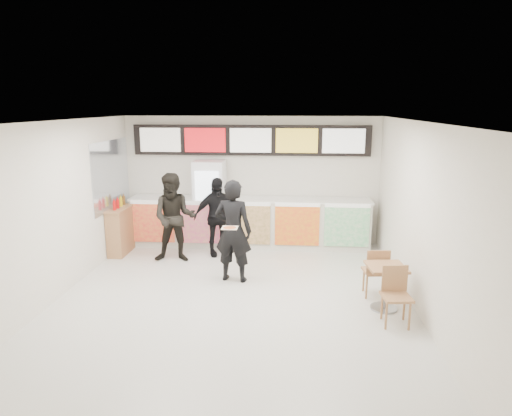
# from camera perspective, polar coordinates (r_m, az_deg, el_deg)

# --- Properties ---
(floor) EXTENTS (7.00, 7.00, 0.00)m
(floor) POSITION_cam_1_polar(r_m,az_deg,el_deg) (7.94, -2.91, -11.43)
(floor) COLOR beige
(floor) RESTS_ON ground
(ceiling) EXTENTS (7.00, 7.00, 0.00)m
(ceiling) POSITION_cam_1_polar(r_m,az_deg,el_deg) (7.24, -3.19, 10.77)
(ceiling) COLOR white
(ceiling) RESTS_ON wall_back
(wall_back) EXTENTS (6.00, 0.00, 6.00)m
(wall_back) POSITION_cam_1_polar(r_m,az_deg,el_deg) (10.86, -0.61, 3.50)
(wall_back) COLOR silver
(wall_back) RESTS_ON floor
(wall_left) EXTENTS (0.00, 7.00, 7.00)m
(wall_left) POSITION_cam_1_polar(r_m,az_deg,el_deg) (8.38, -23.82, -0.39)
(wall_left) COLOR silver
(wall_left) RESTS_ON floor
(wall_right) EXTENTS (0.00, 7.00, 7.00)m
(wall_right) POSITION_cam_1_polar(r_m,az_deg,el_deg) (7.66, 19.82, -1.22)
(wall_right) COLOR silver
(wall_right) RESTS_ON floor
(service_counter) EXTENTS (5.56, 0.77, 1.14)m
(service_counter) POSITION_cam_1_polar(r_m,az_deg,el_deg) (10.65, -0.79, -1.78)
(service_counter) COLOR silver
(service_counter) RESTS_ON floor
(menu_board) EXTENTS (5.50, 0.14, 0.70)m
(menu_board) POSITION_cam_1_polar(r_m,az_deg,el_deg) (10.66, -0.66, 8.47)
(menu_board) COLOR black
(menu_board) RESTS_ON wall_back
(drinks_fridge) EXTENTS (0.70, 0.67, 2.00)m
(drinks_fridge) POSITION_cam_1_polar(r_m,az_deg,el_deg) (10.70, -5.78, 0.58)
(drinks_fridge) COLOR white
(drinks_fridge) RESTS_ON floor
(mirror_panel) EXTENTS (0.01, 2.00, 1.50)m
(mirror_panel) POSITION_cam_1_polar(r_m,az_deg,el_deg) (10.51, -17.63, 3.97)
(mirror_panel) COLOR #B2B7BF
(mirror_panel) RESTS_ON wall_left
(customer_main) EXTENTS (0.77, 0.57, 1.93)m
(customer_main) POSITION_cam_1_polar(r_m,az_deg,el_deg) (8.47, -2.88, -2.88)
(customer_main) COLOR black
(customer_main) RESTS_ON floor
(customer_left) EXTENTS (0.97, 0.79, 1.88)m
(customer_left) POSITION_cam_1_polar(r_m,az_deg,el_deg) (9.69, -10.17, -1.22)
(customer_left) COLOR black
(customer_left) RESTS_ON floor
(customer_mid) EXTENTS (1.10, 0.80, 1.73)m
(customer_mid) POSITION_cam_1_polar(r_m,az_deg,el_deg) (9.98, -4.95, -1.09)
(customer_mid) COLOR black
(customer_mid) RESTS_ON floor
(pizza_slice) EXTENTS (0.36, 0.36, 0.02)m
(pizza_slice) POSITION_cam_1_polar(r_m,az_deg,el_deg) (7.99, -3.31, -2.44)
(pizza_slice) COLOR beige
(pizza_slice) RESTS_ON customer_main
(cafe_table) EXTENTS (0.65, 1.54, 0.88)m
(cafe_table) POSITION_cam_1_polar(r_m,az_deg,el_deg) (7.71, 15.89, -8.55)
(cafe_table) COLOR #A07149
(cafe_table) RESTS_ON floor
(condiment_ledge) EXTENTS (0.38, 0.93, 1.24)m
(condiment_ledge) POSITION_cam_1_polar(r_m,az_deg,el_deg) (10.59, -16.58, -2.65)
(condiment_ledge) COLOR #A07149
(condiment_ledge) RESTS_ON floor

